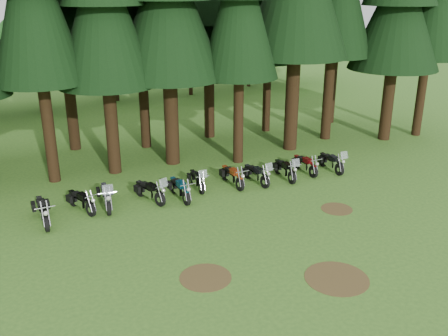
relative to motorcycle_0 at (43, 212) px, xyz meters
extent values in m
plane|color=#386922|center=(7.41, -4.76, -0.50)|extent=(120.00, 120.00, 0.00)
cylinder|color=#311F10|center=(1.12, 4.75, 2.49)|extent=(0.58, 0.58, 5.99)
cone|color=black|center=(1.12, 4.75, 8.23)|extent=(4.32, 4.32, 7.49)
cylinder|color=#311F10|center=(4.20, 4.64, 2.28)|extent=(0.66, 0.66, 5.57)
cone|color=black|center=(4.20, 4.64, 7.61)|extent=(4.95, 4.95, 6.96)
cylinder|color=#311F10|center=(7.48, 4.68, 2.34)|extent=(0.77, 0.77, 5.70)
cone|color=black|center=(7.48, 4.68, 7.80)|extent=(5.81, 5.81, 7.12)
cylinder|color=#311F10|center=(10.84, 3.26, 2.35)|extent=(0.55, 0.55, 5.71)
cone|color=black|center=(10.84, 3.26, 7.82)|extent=(4.15, 4.15, 7.14)
cylinder|color=#311F10|center=(14.78, 4.00, 2.80)|extent=(0.80, 0.80, 6.62)
cylinder|color=#311F10|center=(18.03, 4.85, 2.67)|extent=(0.64, 0.64, 6.35)
cylinder|color=#311F10|center=(21.35, 3.07, 2.20)|extent=(0.72, 0.72, 5.41)
cone|color=black|center=(21.35, 3.07, 7.39)|extent=(5.44, 5.44, 6.77)
cylinder|color=#311F10|center=(23.93, 2.87, 2.51)|extent=(0.57, 0.57, 6.03)
cylinder|color=#311F10|center=(3.03, 9.64, 2.27)|extent=(0.65, 0.65, 5.55)
cone|color=black|center=(3.03, 9.64, 7.60)|extent=(4.85, 4.85, 6.94)
cylinder|color=#311F10|center=(7.04, 8.18, 2.26)|extent=(0.58, 0.58, 5.52)
cone|color=black|center=(7.04, 8.18, 7.55)|extent=(4.35, 4.35, 6.90)
cylinder|color=#311F10|center=(11.45, 8.49, 1.84)|extent=(0.66, 0.66, 4.70)
cone|color=black|center=(11.45, 8.49, 6.34)|extent=(4.94, 4.94, 5.87)
cylinder|color=#311F10|center=(15.48, 8.10, 2.28)|extent=(0.53, 0.53, 5.56)
cone|color=black|center=(15.48, 8.10, 7.61)|extent=(3.94, 3.94, 6.95)
cylinder|color=#311F10|center=(20.77, 8.03, 2.32)|extent=(0.61, 0.61, 5.65)
cone|color=black|center=(20.77, 8.03, 7.73)|extent=(4.59, 4.59, 7.06)
cylinder|color=#311F10|center=(2.42, 20.55, 0.77)|extent=(0.36, 0.36, 2.55)
sphere|color=#1D5D1D|center=(2.42, 20.55, 4.17)|extent=(5.95, 5.95, 5.95)
sphere|color=#1D5D1D|center=(3.44, 19.87, 3.58)|extent=(4.25, 4.25, 4.25)
cylinder|color=#311F10|center=(8.73, 21.74, 0.73)|extent=(0.36, 0.36, 2.47)
sphere|color=#1D5D1D|center=(8.73, 21.74, 4.02)|extent=(5.76, 5.76, 5.76)
sphere|color=#1D5D1D|center=(9.71, 21.08, 3.45)|extent=(4.12, 4.12, 4.12)
cylinder|color=#311F10|center=(15.33, 21.20, 1.26)|extent=(0.36, 0.36, 3.52)
sphere|color=#1D5D1D|center=(15.33, 21.20, 5.95)|extent=(8.21, 8.21, 8.21)
sphere|color=#1D5D1D|center=(16.74, 20.26, 5.13)|extent=(5.87, 5.87, 5.87)
cylinder|color=#311F10|center=(21.95, 22.46, 0.97)|extent=(0.36, 0.36, 2.94)
sphere|color=#1D5D1D|center=(21.95, 22.46, 4.89)|extent=(6.86, 6.86, 6.86)
sphere|color=#1D5D1D|center=(23.13, 21.67, 4.20)|extent=(4.90, 4.90, 4.90)
cylinder|color=#311F10|center=(26.50, 22.32, 1.25)|extent=(0.36, 0.36, 3.52)
sphere|color=#1D5D1D|center=(26.50, 22.32, 5.94)|extent=(8.20, 8.20, 8.20)
sphere|color=#1D5D1D|center=(27.90, 21.38, 5.12)|extent=(5.86, 5.86, 5.86)
cylinder|color=#4C3D1E|center=(4.41, -6.76, -0.50)|extent=(1.80, 1.80, 0.01)
cylinder|color=#4C3D1E|center=(11.91, -4.26, -0.50)|extent=(1.40, 1.40, 0.01)
cylinder|color=#4C3D1E|center=(8.41, -8.76, -0.50)|extent=(2.20, 2.20, 0.01)
cylinder|color=black|center=(0.01, -0.86, -0.14)|extent=(0.16, 0.73, 0.72)
cylinder|color=black|center=(-0.01, 0.84, -0.14)|extent=(0.16, 0.73, 0.72)
cube|color=silver|center=(0.00, 0.05, -0.04)|extent=(0.32, 0.77, 0.37)
cube|color=black|center=(0.00, -0.21, 0.35)|extent=(0.34, 0.61, 0.26)
cube|color=black|center=(0.00, 0.30, 0.31)|extent=(0.34, 0.61, 0.13)
cylinder|color=black|center=(1.91, -0.23, -0.18)|extent=(0.34, 0.65, 0.64)
cylinder|color=black|center=(1.42, 1.19, -0.18)|extent=(0.34, 0.65, 0.64)
cube|color=silver|center=(1.65, 0.53, -0.09)|extent=(0.48, 0.73, 0.33)
cube|color=black|center=(1.72, 0.31, 0.26)|extent=(0.45, 0.60, 0.23)
cube|color=black|center=(1.57, 0.74, 0.22)|extent=(0.45, 0.60, 0.12)
cylinder|color=black|center=(2.64, -0.45, -0.15)|extent=(0.24, 0.73, 0.71)
cylinder|color=black|center=(2.84, 1.22, -0.15)|extent=(0.24, 0.73, 0.71)
cube|color=silver|center=(2.75, 0.44, -0.05)|extent=(0.39, 0.79, 0.37)
cube|color=#242429|center=(2.72, 0.19, 0.34)|extent=(0.40, 0.63, 0.26)
cube|color=black|center=(2.78, 0.69, 0.30)|extent=(0.40, 0.63, 0.13)
cube|color=silver|center=(2.60, -0.77, 0.82)|extent=(0.47, 0.19, 0.43)
cylinder|color=black|center=(4.94, -0.54, -0.17)|extent=(0.34, 0.67, 0.66)
cylinder|color=black|center=(4.45, 0.94, -0.17)|extent=(0.34, 0.67, 0.66)
cube|color=silver|center=(4.68, 0.25, -0.08)|extent=(0.48, 0.75, 0.34)
cube|color=black|center=(4.75, 0.03, 0.28)|extent=(0.46, 0.62, 0.24)
cube|color=black|center=(4.61, 0.46, 0.24)|extent=(0.46, 0.62, 0.12)
cube|color=silver|center=(5.03, -0.82, 0.72)|extent=(0.44, 0.25, 0.40)
cylinder|color=black|center=(6.05, -0.94, -0.17)|extent=(0.16, 0.68, 0.68)
cylinder|color=black|center=(6.02, 0.65, -0.17)|extent=(0.16, 0.68, 0.68)
cube|color=silver|center=(6.03, -0.10, -0.07)|extent=(0.30, 0.72, 0.35)
cube|color=navy|center=(6.04, -0.33, 0.29)|extent=(0.32, 0.57, 0.25)
cube|color=black|center=(6.03, 0.14, 0.25)|extent=(0.32, 0.57, 0.12)
cylinder|color=black|center=(7.16, -0.08, -0.20)|extent=(0.19, 0.62, 0.61)
cylinder|color=black|center=(7.31, 1.35, -0.20)|extent=(0.19, 0.62, 0.61)
cube|color=silver|center=(7.24, 0.68, -0.12)|extent=(0.32, 0.67, 0.31)
cube|color=black|center=(7.22, 0.47, 0.22)|extent=(0.33, 0.53, 0.22)
cube|color=black|center=(7.26, 0.89, 0.18)|extent=(0.33, 0.53, 0.11)
cube|color=silver|center=(7.13, -0.35, 0.62)|extent=(0.40, 0.15, 0.37)
cylinder|color=black|center=(8.99, -0.53, -0.17)|extent=(0.15, 0.67, 0.67)
cylinder|color=black|center=(8.96, 1.04, -0.17)|extent=(0.15, 0.67, 0.67)
cube|color=silver|center=(8.97, 0.31, -0.08)|extent=(0.29, 0.71, 0.34)
cube|color=#AA3B16|center=(8.98, 0.08, 0.29)|extent=(0.31, 0.56, 0.24)
cube|color=black|center=(8.97, 0.54, 0.25)|extent=(0.31, 0.56, 0.12)
cylinder|color=black|center=(10.25, -0.75, -0.18)|extent=(0.20, 0.66, 0.65)
cylinder|color=black|center=(10.10, 0.76, -0.18)|extent=(0.20, 0.66, 0.65)
cube|color=silver|center=(10.17, 0.05, -0.09)|extent=(0.34, 0.71, 0.33)
cube|color=black|center=(10.19, -0.17, 0.26)|extent=(0.34, 0.56, 0.23)
cube|color=black|center=(10.15, 0.27, 0.22)|extent=(0.34, 0.56, 0.12)
cube|color=silver|center=(10.28, -1.04, 0.69)|extent=(0.42, 0.16, 0.39)
cylinder|color=black|center=(11.75, -0.86, -0.17)|extent=(0.19, 0.67, 0.66)
cylinder|color=black|center=(11.87, 0.69, -0.17)|extent=(0.19, 0.67, 0.66)
cube|color=silver|center=(11.81, -0.04, -0.08)|extent=(0.34, 0.72, 0.34)
cube|color=black|center=(11.79, -0.27, 0.28)|extent=(0.34, 0.57, 0.24)
cube|color=black|center=(11.83, 0.19, 0.24)|extent=(0.34, 0.57, 0.12)
cube|color=silver|center=(11.72, -1.16, 0.72)|extent=(0.43, 0.16, 0.40)
cylinder|color=black|center=(13.21, -0.62, -0.18)|extent=(0.14, 0.65, 0.65)
cylinder|color=black|center=(13.21, 0.90, -0.18)|extent=(0.14, 0.65, 0.65)
cube|color=silver|center=(13.21, 0.19, -0.09)|extent=(0.27, 0.69, 0.33)
cube|color=maroon|center=(13.21, -0.04, 0.26)|extent=(0.29, 0.54, 0.24)
cube|color=black|center=(13.21, 0.41, 0.22)|extent=(0.29, 0.54, 0.12)
cylinder|color=black|center=(14.63, -0.94, -0.18)|extent=(0.17, 0.66, 0.65)
cylinder|color=black|center=(14.69, 0.59, -0.18)|extent=(0.17, 0.66, 0.65)
cube|color=silver|center=(14.66, -0.13, -0.09)|extent=(0.31, 0.70, 0.34)
cube|color=black|center=(14.65, -0.35, 0.27)|extent=(0.32, 0.56, 0.24)
cube|color=black|center=(14.67, 0.10, 0.23)|extent=(0.32, 0.56, 0.12)
cube|color=silver|center=(14.61, -1.24, 0.70)|extent=(0.42, 0.14, 0.39)
camera|label=1|loc=(-1.41, -20.24, 8.92)|focal=40.00mm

